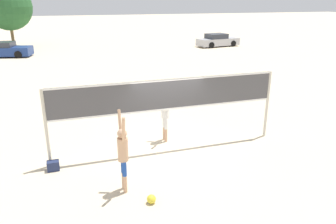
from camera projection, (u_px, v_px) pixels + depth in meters
name	position (u px, v px, depth m)	size (l,w,h in m)	color
ground_plane	(168.00, 149.00, 11.55)	(200.00, 200.00, 0.00)	beige
volleyball_net	(168.00, 99.00, 10.94)	(7.94, 0.10, 2.54)	beige
player_spiker	(123.00, 151.00, 8.69)	(0.28, 0.72, 2.27)	tan
player_blocker	(165.00, 111.00, 11.89)	(0.28, 0.72, 2.24)	tan
volleyball	(151.00, 199.00, 8.48)	(0.24, 0.24, 0.24)	yellow
gear_bag	(53.00, 166.00, 10.10)	(0.36, 0.25, 0.31)	navy
parked_car_near	(4.00, 50.00, 29.65)	(4.87, 2.76, 1.35)	navy
parked_car_mid	(218.00, 41.00, 36.13)	(4.88, 2.50, 1.39)	#B7B7BC
tree_left_cluster	(8.00, 7.00, 34.41)	(4.88, 4.88, 6.64)	brown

